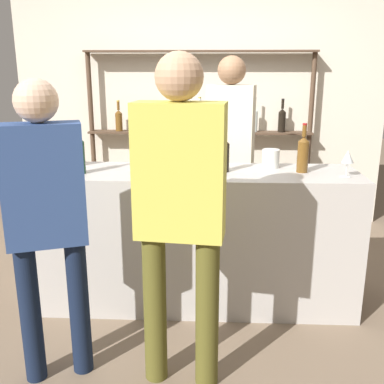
% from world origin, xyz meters
% --- Properties ---
extents(ground_plane, '(16.00, 16.00, 0.00)m').
position_xyz_m(ground_plane, '(0.00, 0.00, 0.00)').
color(ground_plane, '#7A6651').
extents(bar_counter, '(2.29, 0.59, 0.99)m').
position_xyz_m(bar_counter, '(0.00, 0.00, 0.49)').
color(bar_counter, '#B7B2AD').
rests_on(bar_counter, ground_plane).
extents(back_wall, '(3.89, 0.12, 2.80)m').
position_xyz_m(back_wall, '(0.00, 1.90, 1.40)').
color(back_wall, beige).
rests_on(back_wall, ground_plane).
extents(back_shelf, '(2.35, 0.18, 1.84)m').
position_xyz_m(back_shelf, '(0.00, 1.72, 1.22)').
color(back_shelf, '#4C3828').
rests_on(back_shelf, ground_plane).
extents(counter_bottle_0, '(0.08, 0.08, 0.35)m').
position_xyz_m(counter_bottle_0, '(-0.76, -0.10, 1.12)').
color(counter_bottle_0, black).
rests_on(counter_bottle_0, bar_counter).
extents(counter_bottle_1, '(0.07, 0.07, 0.36)m').
position_xyz_m(counter_bottle_1, '(-0.23, -0.06, 1.13)').
color(counter_bottle_1, black).
rests_on(counter_bottle_1, bar_counter).
extents(counter_bottle_2, '(0.08, 0.08, 0.33)m').
position_xyz_m(counter_bottle_2, '(0.75, 0.01, 1.12)').
color(counter_bottle_2, brown).
rests_on(counter_bottle_2, bar_counter).
extents(counter_bottle_3, '(0.08, 0.08, 0.32)m').
position_xyz_m(counter_bottle_3, '(0.22, 0.01, 1.11)').
color(counter_bottle_3, black).
rests_on(counter_bottle_3, bar_counter).
extents(wine_glass, '(0.08, 0.08, 0.17)m').
position_xyz_m(wine_glass, '(1.02, -0.11, 1.12)').
color(wine_glass, silver).
rests_on(wine_glass, bar_counter).
extents(ice_bucket, '(0.20, 0.20, 0.19)m').
position_xyz_m(ice_bucket, '(-0.92, 0.14, 1.08)').
color(ice_bucket, '#B2B2B7').
rests_on(ice_bucket, bar_counter).
extents(cork_jar, '(0.12, 0.12, 0.13)m').
position_xyz_m(cork_jar, '(0.56, 0.16, 1.05)').
color(cork_jar, silver).
rests_on(cork_jar, bar_counter).
extents(server_behind_counter, '(0.42, 0.26, 1.77)m').
position_xyz_m(server_behind_counter, '(0.29, 0.77, 1.07)').
color(server_behind_counter, '#575347').
rests_on(server_behind_counter, ground_plane).
extents(customer_left, '(0.44, 0.30, 1.63)m').
position_xyz_m(customer_left, '(-0.71, -0.87, 0.97)').
color(customer_left, '#121C33').
rests_on(customer_left, ground_plane).
extents(customer_center, '(0.46, 0.24, 1.75)m').
position_xyz_m(customer_center, '(-0.02, -0.88, 1.04)').
color(customer_center, brown).
rests_on(customer_center, ground_plane).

